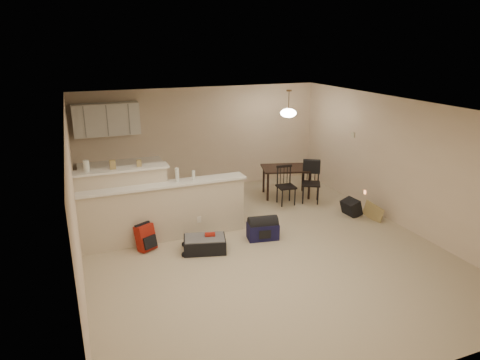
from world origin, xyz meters
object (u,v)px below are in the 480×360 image
black_daypack (351,208)px  suitcase (205,244)px  dining_table (286,171)px  dining_chair_far (311,183)px  dining_chair_near (286,186)px  navy_duffel (263,231)px  pendant_lamp (288,113)px  red_backpack (146,237)px

black_daypack → suitcase: bearing=93.0°
black_daypack → dining_table: bearing=20.8°
dining_chair_far → suitcase: bearing=-124.7°
dining_chair_far → suitcase: 3.30m
dining_chair_near → black_daypack: 1.50m
dining_chair_near → suitcase: 2.84m
suitcase → navy_duffel: navy_duffel is taller
dining_table → black_daypack: bearing=-49.4°
navy_duffel → black_daypack: size_ratio=1.52×
dining_chair_near → dining_chair_far: 0.59m
dining_table → dining_chair_far: 0.69m
pendant_lamp → navy_duffel: 3.06m
navy_duffel → black_daypack: black_daypack is taller
dining_chair_near → suitcase: bearing=-143.3°
dining_chair_near → black_daypack: dining_chair_near is taller
dining_chair_far → navy_duffel: 2.28m
dining_chair_far → dining_table: bearing=148.6°
dining_chair_near → dining_table: bearing=67.3°
dining_chair_near → navy_duffel: size_ratio=1.55×
suitcase → red_backpack: size_ratio=1.58×
dining_table → dining_chair_near: bearing=-101.5°
navy_duffel → dining_chair_far: bearing=46.0°
red_backpack → black_daypack: bearing=-26.9°
red_backpack → navy_duffel: 2.14m
navy_duffel → black_daypack: 2.26m
dining_chair_near → dining_chair_far: bearing=-5.0°
dining_chair_near → suitcase: (-2.38, -1.52, -0.31)m
navy_duffel → dining_table: bearing=61.8°
dining_chair_far → red_backpack: 4.04m
dining_chair_near → suitcase: dining_chair_near is taller
black_daypack → navy_duffel: bearing=95.0°
red_backpack → black_daypack: 4.33m
pendant_lamp → dining_chair_near: (-0.25, -0.50, -1.55)m
dining_chair_far → black_daypack: size_ratio=2.52×
dining_table → red_backpack: size_ratio=2.79×
dining_chair_near → dining_chair_far: size_ratio=0.93×
suitcase → red_backpack: red_backpack is taller
pendant_lamp → navy_duffel: pendant_lamp is taller
pendant_lamp → red_backpack: 4.30m
pendant_lamp → suitcase: (-2.63, -2.01, -1.87)m
dining_chair_near → red_backpack: (-3.34, -1.08, -0.21)m
navy_duffel → dining_chair_near: bearing=58.8°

